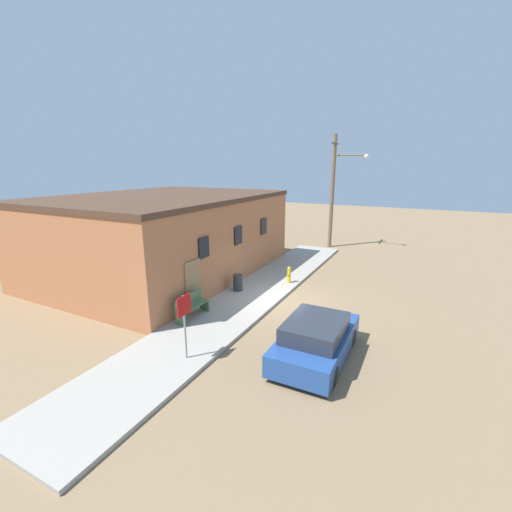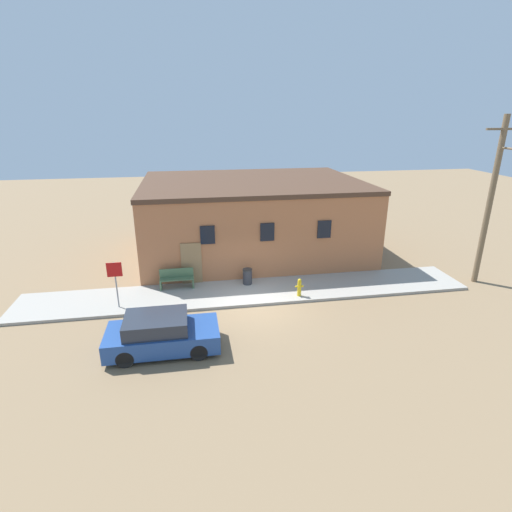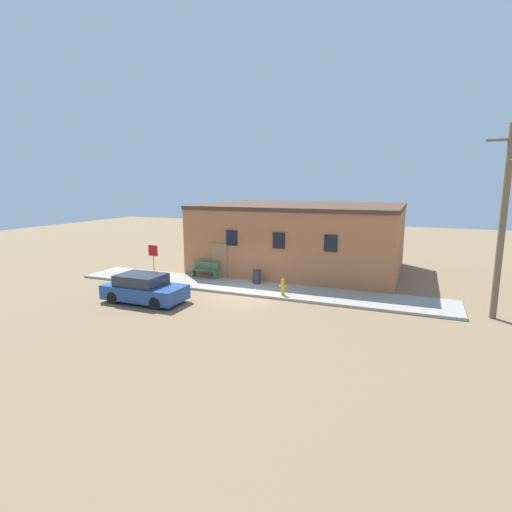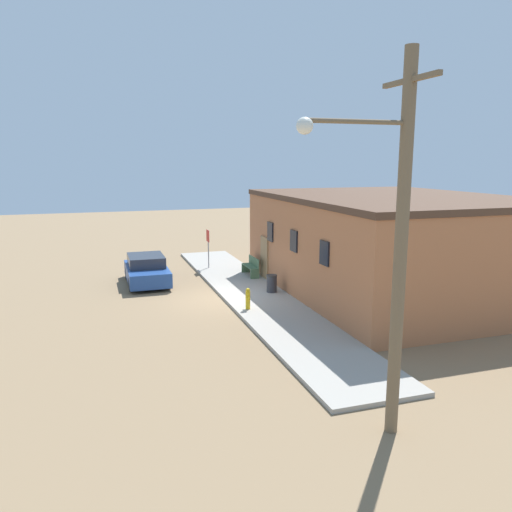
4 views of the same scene
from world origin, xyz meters
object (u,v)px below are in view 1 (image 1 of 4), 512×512
(utility_pole, at_px, (334,188))
(bench, at_px, (192,306))
(fire_hydrant, at_px, (289,275))
(parked_car, at_px, (316,339))
(trash_bin, at_px, (238,283))
(stop_sign, at_px, (184,315))

(utility_pole, bearing_deg, bench, 173.81)
(fire_hydrant, distance_m, parked_car, 6.85)
(utility_pole, height_order, parked_car, utility_pole)
(bench, bearing_deg, trash_bin, -2.27)
(bench, height_order, trash_bin, bench)
(bench, distance_m, utility_pole, 15.45)
(stop_sign, relative_size, utility_pole, 0.26)
(stop_sign, height_order, bench, stop_sign)
(fire_hydrant, xyz_separation_m, stop_sign, (-8.03, 0.23, 1.01))
(utility_pole, distance_m, parked_car, 16.19)
(trash_bin, height_order, utility_pole, utility_pole)
(bench, distance_m, parked_car, 5.20)
(stop_sign, xyz_separation_m, trash_bin, (5.89, 1.54, -1.04))
(stop_sign, bearing_deg, parked_car, -60.11)
(utility_pole, bearing_deg, trash_bin, 172.66)
(fire_hydrant, relative_size, parked_car, 0.21)
(stop_sign, height_order, trash_bin, stop_sign)
(fire_hydrant, height_order, bench, bench)
(fire_hydrant, bearing_deg, trash_bin, 140.48)
(trash_bin, distance_m, parked_car, 6.36)
(trash_bin, distance_m, utility_pole, 12.19)
(stop_sign, distance_m, bench, 3.14)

